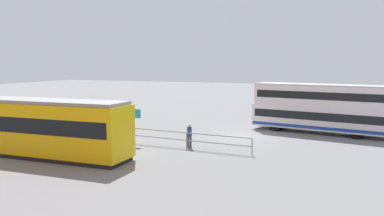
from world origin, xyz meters
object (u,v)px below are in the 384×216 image
(pedestrian_near_railing, at_px, (189,134))
(info_sign, at_px, (132,118))
(tram_yellow, at_px, (20,125))
(double_decker_bus, at_px, (320,108))

(pedestrian_near_railing, distance_m, info_sign, 4.29)
(tram_yellow, xyz_separation_m, pedestrian_near_railing, (-9.04, -5.66, -0.88))
(double_decker_bus, bearing_deg, info_sign, 38.26)
(tram_yellow, bearing_deg, double_decker_bus, -138.68)
(double_decker_bus, xyz_separation_m, info_sign, (11.89, 9.38, -0.22))
(double_decker_bus, height_order, info_sign, double_decker_bus)
(pedestrian_near_railing, relative_size, info_sign, 0.63)
(double_decker_bus, bearing_deg, pedestrian_near_railing, 49.65)
(info_sign, bearing_deg, double_decker_bus, -141.74)
(tram_yellow, bearing_deg, pedestrian_near_railing, -147.98)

